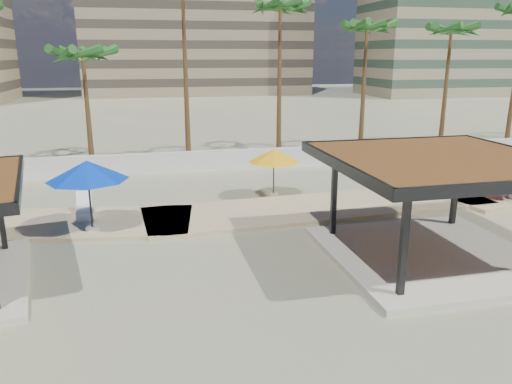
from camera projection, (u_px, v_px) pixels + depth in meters
ground at (339, 277)px, 15.75m from camera, size 200.00×200.00×0.00m
promenade at (318, 203)px, 23.37m from camera, size 44.45×7.97×0.24m
boundary_wall at (242, 159)px, 30.64m from camera, size 56.00×0.30×1.20m
building_mid at (195, 10)px, 86.15m from camera, size 38.00×16.00×30.40m
pavilion_central at (436, 198)px, 16.70m from camera, size 7.22×7.22×3.62m
umbrella_b at (274, 156)px, 23.82m from camera, size 3.05×3.05×2.27m
umbrella_f at (87, 171)px, 18.85m from camera, size 3.35×3.35×2.77m
lounger_a at (85, 210)px, 21.35m from camera, size 0.88×2.13×0.78m
palm_c at (83, 58)px, 29.12m from camera, size 3.00×3.00×7.66m
palm_e at (280, 13)px, 31.22m from camera, size 3.00×3.00×10.53m
palm_f at (367, 32)px, 32.96m from camera, size 3.00×3.00×9.38m
palm_g at (451, 35)px, 33.88m from camera, size 3.00×3.00×9.27m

